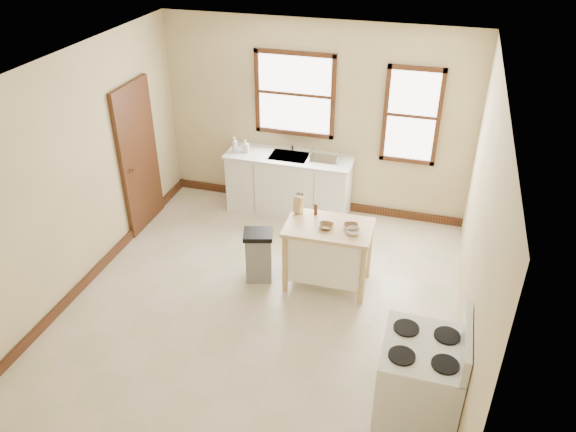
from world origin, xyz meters
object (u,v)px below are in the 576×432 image
object	(u,v)px
trash_bin	(259,256)
pepper_grinder	(316,209)
soap_bottle_b	(246,146)
bowl_c	(353,231)
bowl_b	(351,227)
soap_bottle_a	(235,144)
kitchen_island	(328,255)
knife_block	(299,205)
gas_stove	(420,375)
dish_rack	(326,156)
bowl_a	(326,226)

from	to	relation	value
trash_bin	pepper_grinder	bearing A→B (deg)	12.32
soap_bottle_b	bowl_c	world-z (taller)	soap_bottle_b
soap_bottle_b	bowl_b	world-z (taller)	soap_bottle_b
soap_bottle_a	bowl_b	xyz separation A→B (m)	(2.01, -1.49, -0.17)
soap_bottle_a	kitchen_island	size ratio (longest dim) A/B	0.23
soap_bottle_a	knife_block	xyz separation A→B (m)	(1.32, -1.29, -0.09)
soap_bottle_a	kitchen_island	bearing A→B (deg)	-25.41
soap_bottle_a	knife_block	bearing A→B (deg)	-29.15
pepper_grinder	trash_bin	distance (m)	0.92
kitchen_island	bowl_c	bearing A→B (deg)	-15.96
bowl_b	gas_stove	bearing A→B (deg)	-61.88
soap_bottle_b	gas_stove	world-z (taller)	gas_stove
knife_block	gas_stove	xyz separation A→B (m)	(1.67, -2.04, -0.34)
bowl_b	trash_bin	world-z (taller)	bowl_b
bowl_b	pepper_grinder	bearing A→B (deg)	157.59
dish_rack	trash_bin	xyz separation A→B (m)	(-0.43, -1.75, -0.63)
soap_bottle_b	trash_bin	bearing A→B (deg)	-70.73
pepper_grinder	bowl_c	size ratio (longest dim) A/B	0.87
soap_bottle_b	kitchen_island	bearing A→B (deg)	-48.91
bowl_a	bowl_c	bearing A→B (deg)	-4.45
dish_rack	bowl_a	distance (m)	1.72
soap_bottle_a	bowl_b	world-z (taller)	soap_bottle_a
soap_bottle_b	dish_rack	distance (m)	1.18
knife_block	gas_stove	world-z (taller)	gas_stove
knife_block	bowl_c	distance (m)	0.80
soap_bottle_a	bowl_b	bearing A→B (deg)	-21.31
bowl_b	trash_bin	bearing A→B (deg)	-172.29
soap_bottle_a	pepper_grinder	xyz separation A→B (m)	(1.54, -1.30, -0.12)
bowl_b	trash_bin	size ratio (longest dim) A/B	0.26
bowl_a	gas_stove	xyz separation A→B (m)	(1.27, -1.77, -0.26)
bowl_c	dish_rack	bearing A→B (deg)	113.06
knife_block	bowl_a	xyz separation A→B (m)	(0.41, -0.27, -0.08)
pepper_grinder	soap_bottle_a	bearing A→B (deg)	139.85
dish_rack	pepper_grinder	xyz separation A→B (m)	(0.20, -1.41, -0.05)
bowl_c	trash_bin	world-z (taller)	bowl_c
dish_rack	kitchen_island	bearing A→B (deg)	-99.18
soap_bottle_a	gas_stove	xyz separation A→B (m)	(2.99, -3.33, -0.43)
bowl_a	bowl_b	size ratio (longest dim) A/B	1.03
soap_bottle_b	kitchen_island	xyz separation A→B (m)	(1.60, -1.55, -0.59)
knife_block	bowl_c	world-z (taller)	knife_block
pepper_grinder	soap_bottle_b	bearing A→B (deg)	136.02
bowl_c	soap_bottle_a	bearing A→B (deg)	142.34
bowl_c	bowl_b	bearing A→B (deg)	116.36
dish_rack	knife_block	distance (m)	1.40
bowl_c	trash_bin	distance (m)	1.27
dish_rack	gas_stove	size ratio (longest dim) A/B	0.35
soap_bottle_a	bowl_a	world-z (taller)	soap_bottle_a
dish_rack	soap_bottle_a	bearing A→B (deg)	161.02
soap_bottle_b	dish_rack	world-z (taller)	soap_bottle_b
soap_bottle_b	trash_bin	distance (m)	1.96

